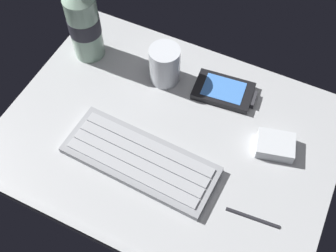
{
  "coord_description": "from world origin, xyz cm",
  "views": [
    {
      "loc": [
        18.45,
        -38.25,
        69.15
      ],
      "look_at": [
        0.0,
        0.0,
        3.0
      ],
      "focal_mm": 44.52,
      "sensor_mm": 36.0,
      "label": 1
    }
  ],
  "objects_px": {
    "juice_cup": "(165,66)",
    "stylus_pen": "(253,217)",
    "handheld_device": "(224,91)",
    "charger_block": "(275,145)",
    "water_bottle": "(84,22)",
    "keyboard": "(140,159)"
  },
  "relations": [
    {
      "from": "juice_cup",
      "to": "stylus_pen",
      "type": "bearing_deg",
      "value": -38.12
    },
    {
      "from": "handheld_device",
      "to": "charger_block",
      "type": "height_order",
      "value": "charger_block"
    },
    {
      "from": "handheld_device",
      "to": "charger_block",
      "type": "relative_size",
      "value": 1.9
    },
    {
      "from": "charger_block",
      "to": "stylus_pen",
      "type": "height_order",
      "value": "charger_block"
    },
    {
      "from": "juice_cup",
      "to": "water_bottle",
      "type": "distance_m",
      "value": 0.19
    },
    {
      "from": "water_bottle",
      "to": "charger_block",
      "type": "distance_m",
      "value": 0.46
    },
    {
      "from": "handheld_device",
      "to": "keyboard",
      "type": "bearing_deg",
      "value": -110.54
    },
    {
      "from": "keyboard",
      "to": "water_bottle",
      "type": "distance_m",
      "value": 0.31
    },
    {
      "from": "juice_cup",
      "to": "water_bottle",
      "type": "bearing_deg",
      "value": -178.14
    },
    {
      "from": "charger_block",
      "to": "water_bottle",
      "type": "bearing_deg",
      "value": 172.47
    },
    {
      "from": "handheld_device",
      "to": "juice_cup",
      "type": "bearing_deg",
      "value": -172.58
    },
    {
      "from": "stylus_pen",
      "to": "handheld_device",
      "type": "bearing_deg",
      "value": 117.2
    },
    {
      "from": "keyboard",
      "to": "handheld_device",
      "type": "bearing_deg",
      "value": 69.46
    },
    {
      "from": "charger_block",
      "to": "handheld_device",
      "type": "bearing_deg",
      "value": 148.98
    },
    {
      "from": "stylus_pen",
      "to": "water_bottle",
      "type": "bearing_deg",
      "value": 150.53
    },
    {
      "from": "juice_cup",
      "to": "handheld_device",
      "type": "bearing_deg",
      "value": 7.42
    },
    {
      "from": "charger_block",
      "to": "juice_cup",
      "type": "bearing_deg",
      "value": 166.19
    },
    {
      "from": "water_bottle",
      "to": "juice_cup",
      "type": "bearing_deg",
      "value": 1.86
    },
    {
      "from": "keyboard",
      "to": "juice_cup",
      "type": "bearing_deg",
      "value": 103.09
    },
    {
      "from": "keyboard",
      "to": "juice_cup",
      "type": "xyz_separation_m",
      "value": [
        -0.05,
        0.2,
        0.03
      ]
    },
    {
      "from": "keyboard",
      "to": "charger_block",
      "type": "bearing_deg",
      "value": 32.04
    },
    {
      "from": "charger_block",
      "to": "keyboard",
      "type": "bearing_deg",
      "value": -147.96
    }
  ]
}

